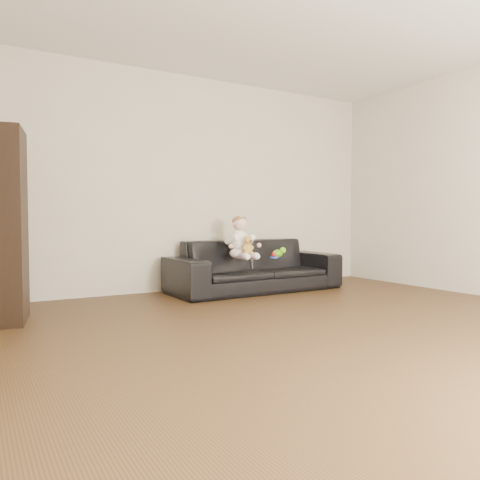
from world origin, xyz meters
TOP-DOWN VIEW (x-y plane):
  - floor at (0.00, 0.00)m, footprint 5.50×5.50m
  - wall_back at (0.00, 2.75)m, footprint 5.00×0.00m
  - sofa at (0.48, 2.25)m, footprint 2.12×0.88m
  - shelf_item at (-2.26, 1.81)m, footprint 0.22×0.28m
  - baby at (0.22, 2.14)m, footprint 0.33×0.42m
  - teddy_bear at (0.23, 1.98)m, footprint 0.13×0.13m
  - toy_green at (0.75, 2.14)m, footprint 0.12×0.14m
  - toy_rattle at (0.70, 2.15)m, footprint 0.07×0.07m
  - toy_blue_disc at (0.64, 2.06)m, footprint 0.11×0.11m

SIDE VIEW (x-z plane):
  - floor at x=0.00m, z-range 0.00..0.00m
  - sofa at x=0.48m, z-range 0.00..0.61m
  - toy_blue_disc at x=0.64m, z-range 0.40..0.42m
  - toy_rattle at x=0.70m, z-range 0.40..0.47m
  - toy_green at x=0.75m, z-range 0.40..0.50m
  - teddy_bear at x=0.23m, z-range 0.46..0.67m
  - baby at x=0.22m, z-range 0.37..0.87m
  - shelf_item at x=-2.26m, z-range 1.03..1.31m
  - wall_back at x=0.00m, z-range -1.20..3.80m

